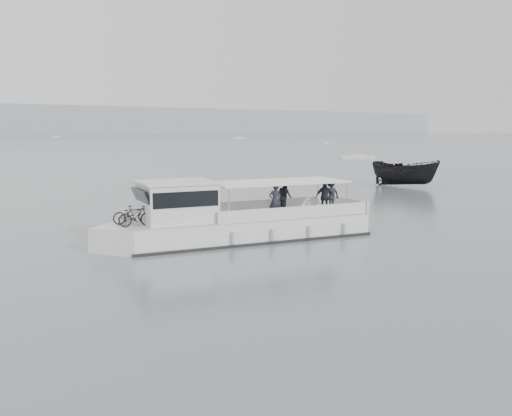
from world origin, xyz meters
TOP-DOWN VIEW (x-y plane):
  - ground at (0.00, 0.00)m, footprint 1400.00×1400.00m
  - tour_boat at (1.71, -2.34)m, footprint 14.70×5.89m
  - dark_motorboat at (31.47, 10.63)m, footprint 4.71×7.48m

SIDE VIEW (x-z plane):
  - ground at x=0.00m, z-range 0.00..0.00m
  - tour_boat at x=1.71m, z-range -2.06..4.07m
  - dark_motorboat at x=31.47m, z-range 0.00..2.71m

